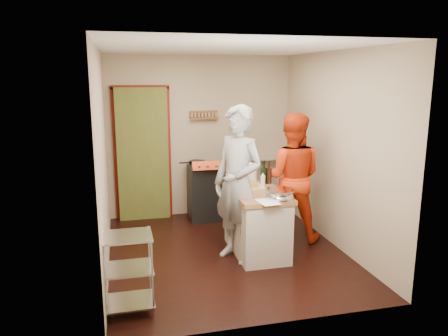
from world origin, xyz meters
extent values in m
plane|color=black|center=(0.00, 0.00, 0.00)|extent=(3.50, 3.50, 0.00)
cube|color=tan|center=(0.00, 1.75, 1.30)|extent=(3.00, 0.04, 2.60)
cube|color=#565B23|center=(-0.95, 1.80, 1.05)|extent=(0.80, 0.40, 2.10)
cube|color=#65140B|center=(-1.37, 1.73, 1.05)|extent=(0.06, 0.06, 2.10)
cube|color=#65140B|center=(-0.53, 1.73, 1.05)|extent=(0.06, 0.06, 2.10)
cube|color=#65140B|center=(-0.95, 1.73, 2.10)|extent=(0.90, 0.06, 0.06)
cube|color=brown|center=(0.05, 1.70, 1.60)|extent=(0.46, 0.09, 0.03)
cube|color=brown|center=(0.05, 1.74, 1.66)|extent=(0.46, 0.02, 0.12)
cube|color=olive|center=(0.05, 1.70, 1.66)|extent=(0.42, 0.04, 0.07)
cube|color=tan|center=(0.95, 1.65, 0.90)|extent=(0.80, 0.18, 0.04)
cube|color=black|center=(0.75, 1.65, 1.02)|extent=(0.10, 0.14, 0.22)
cube|color=tan|center=(-1.50, 0.00, 1.30)|extent=(0.04, 3.50, 2.60)
cube|color=tan|center=(1.50, 0.00, 1.30)|extent=(0.04, 3.50, 2.60)
cube|color=white|center=(0.00, 0.00, 2.61)|extent=(3.00, 3.50, 0.02)
cube|color=black|center=(0.05, 1.43, 0.40)|extent=(0.60, 0.55, 0.80)
cube|color=black|center=(0.05, 1.43, 0.83)|extent=(0.60, 0.55, 0.06)
cube|color=maroon|center=(0.05, 1.15, 0.92)|extent=(0.60, 0.15, 0.17)
cylinder|color=black|center=(-0.10, 1.56, 0.91)|extent=(0.26, 0.26, 0.05)
cylinder|color=silver|center=(-1.50, -1.38, 0.40)|extent=(0.02, 0.02, 0.80)
cylinder|color=silver|center=(-1.06, -1.38, 0.40)|extent=(0.02, 0.02, 0.80)
cylinder|color=silver|center=(-1.50, -1.02, 0.40)|extent=(0.02, 0.02, 0.80)
cylinder|color=silver|center=(-1.06, -1.02, 0.40)|extent=(0.02, 0.02, 0.80)
cube|color=silver|center=(-1.28, -1.20, 0.10)|extent=(0.48, 0.40, 0.02)
cube|color=silver|center=(-1.28, -1.20, 0.45)|extent=(0.48, 0.40, 0.02)
cube|color=silver|center=(-1.28, -1.20, 0.78)|extent=(0.48, 0.40, 0.02)
cube|color=#B7AB9B|center=(0.38, -0.10, 0.39)|extent=(0.60, 1.05, 0.78)
cube|color=#9E633C|center=(0.38, -0.10, 0.80)|extent=(0.65, 1.10, 0.05)
cube|color=#D7BC83|center=(0.30, 0.11, 0.84)|extent=(0.40, 0.40, 0.02)
cylinder|color=#CE8940|center=(0.30, 0.11, 0.87)|extent=(0.32, 0.32, 0.02)
ellipsoid|color=silver|center=(0.54, -0.48, 0.89)|extent=(0.35, 0.35, 0.11)
cylinder|color=white|center=(0.44, 0.31, 0.97)|extent=(0.12, 0.12, 0.28)
cylinder|color=silver|center=(0.49, 0.01, 0.92)|extent=(0.06, 0.06, 0.17)
cube|color=white|center=(0.35, -0.60, 0.83)|extent=(0.24, 0.32, 0.00)
cylinder|color=black|center=(0.60, 0.30, 0.99)|extent=(0.08, 0.08, 0.31)
cylinder|color=black|center=(0.66, 0.25, 0.99)|extent=(0.08, 0.08, 0.31)
cylinder|color=black|center=(0.58, 0.24, 0.99)|extent=(0.08, 0.08, 0.31)
imported|color=silver|center=(0.09, -0.23, 0.97)|extent=(0.78, 0.85, 1.94)
imported|color=red|center=(1.00, 0.28, 0.89)|extent=(1.07, 0.97, 1.79)
camera|label=1|loc=(-1.30, -5.23, 2.28)|focal=35.00mm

